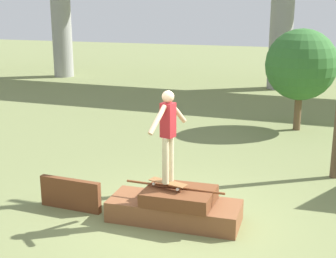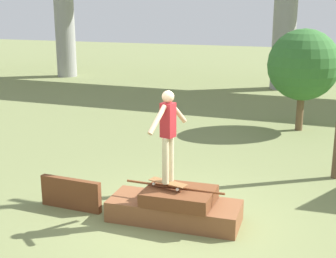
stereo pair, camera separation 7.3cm
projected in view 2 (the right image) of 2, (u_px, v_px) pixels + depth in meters
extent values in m
plane|color=olive|center=(174.00, 220.00, 8.79)|extent=(80.00, 80.00, 0.00)
cube|color=brown|center=(174.00, 211.00, 8.74)|extent=(2.50, 1.04, 0.39)
cube|color=brown|center=(179.00, 196.00, 8.59)|extent=(1.28, 0.91, 0.29)
cylinder|color=brown|center=(174.00, 187.00, 8.62)|extent=(1.91, 0.04, 0.04)
cube|color=brown|center=(71.00, 194.00, 9.24)|extent=(1.31, 0.16, 0.63)
cube|color=brown|center=(168.00, 182.00, 8.57)|extent=(0.77, 0.36, 0.01)
cylinder|color=silver|center=(182.00, 187.00, 8.51)|extent=(0.06, 0.04, 0.05)
cylinder|color=silver|center=(177.00, 189.00, 8.37)|extent=(0.06, 0.04, 0.05)
cylinder|color=silver|center=(159.00, 181.00, 8.79)|extent=(0.06, 0.04, 0.05)
cylinder|color=silver|center=(154.00, 184.00, 8.65)|extent=(0.06, 0.04, 0.05)
cylinder|color=#C6B78E|center=(171.00, 158.00, 8.53)|extent=(0.12, 0.12, 0.86)
cylinder|color=#C6B78E|center=(165.00, 161.00, 8.39)|extent=(0.12, 0.12, 0.86)
cube|color=maroon|center=(168.00, 120.00, 8.27)|extent=(0.26, 0.25, 0.62)
sphere|color=tan|center=(168.00, 97.00, 8.16)|extent=(0.22, 0.22, 0.22)
cylinder|color=tan|center=(178.00, 113.00, 8.52)|extent=(0.20, 0.52, 0.46)
cylinder|color=tan|center=(157.00, 120.00, 7.98)|extent=(0.20, 0.52, 0.46)
cylinder|color=gray|center=(64.00, 12.00, 26.08)|extent=(1.10, 1.10, 7.15)
cylinder|color=gray|center=(285.00, 13.00, 22.01)|extent=(1.10, 1.10, 7.15)
cylinder|color=brown|center=(300.00, 112.00, 15.08)|extent=(0.23, 0.23, 1.17)
sphere|color=#336B2D|center=(303.00, 65.00, 14.69)|extent=(2.25, 2.25, 2.25)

